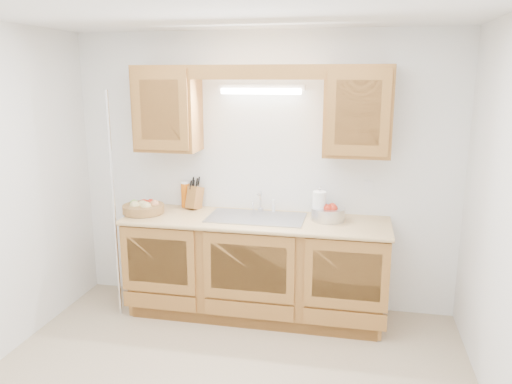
% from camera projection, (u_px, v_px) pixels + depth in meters
% --- Properties ---
extents(room, '(3.52, 3.50, 2.50)m').
position_uv_depth(room, '(217.00, 216.00, 3.12)').
color(room, tan).
rests_on(room, ground).
extents(base_cabinets, '(2.20, 0.60, 0.86)m').
position_uv_depth(base_cabinets, '(256.00, 268.00, 4.45)').
color(base_cabinets, '#A76931').
rests_on(base_cabinets, ground).
extents(countertop, '(2.30, 0.63, 0.04)m').
position_uv_depth(countertop, '(256.00, 221.00, 4.34)').
color(countertop, tan).
rests_on(countertop, base_cabinets).
extents(upper_cabinet_left, '(0.55, 0.33, 0.75)m').
position_uv_depth(upper_cabinet_left, '(168.00, 109.00, 4.43)').
color(upper_cabinet_left, '#A76931').
rests_on(upper_cabinet_left, room).
extents(upper_cabinet_right, '(0.55, 0.33, 0.75)m').
position_uv_depth(upper_cabinet_right, '(358.00, 111.00, 4.10)').
color(upper_cabinet_right, '#A76931').
rests_on(upper_cabinet_right, room).
extents(valance, '(2.20, 0.05, 0.12)m').
position_uv_depth(valance, '(256.00, 72.00, 4.06)').
color(valance, '#A76931').
rests_on(valance, room).
extents(fluorescent_fixture, '(0.76, 0.08, 0.08)m').
position_uv_depth(fluorescent_fixture, '(261.00, 89.00, 4.30)').
color(fluorescent_fixture, white).
rests_on(fluorescent_fixture, room).
extents(sink, '(0.84, 0.46, 0.36)m').
position_uv_depth(sink, '(256.00, 226.00, 4.37)').
color(sink, '#9E9EA3').
rests_on(sink, countertop).
extents(wire_shelf_pole, '(0.03, 0.03, 2.00)m').
position_uv_depth(wire_shelf_pole, '(114.00, 208.00, 4.31)').
color(wire_shelf_pole, silver).
rests_on(wire_shelf_pole, ground).
extents(outlet_plate, '(0.08, 0.01, 0.12)m').
position_uv_depth(outlet_plate, '(368.00, 188.00, 4.38)').
color(outlet_plate, white).
rests_on(outlet_plate, room).
extents(fruit_basket, '(0.45, 0.45, 0.12)m').
position_uv_depth(fruit_basket, '(144.00, 207.00, 4.50)').
color(fruit_basket, '#A37741').
rests_on(fruit_basket, countertop).
extents(knife_block, '(0.16, 0.20, 0.31)m').
position_uv_depth(knife_block, '(195.00, 197.00, 4.65)').
color(knife_block, '#A76931').
rests_on(knife_block, countertop).
extents(orange_canister, '(0.08, 0.08, 0.24)m').
position_uv_depth(orange_canister, '(185.00, 195.00, 4.69)').
color(orange_canister, '#D1600B').
rests_on(orange_canister, countertop).
extents(soap_bottle, '(0.09, 0.09, 0.17)m').
position_uv_depth(soap_bottle, '(321.00, 206.00, 4.43)').
color(soap_bottle, '#2462B5').
rests_on(soap_bottle, countertop).
extents(sponge, '(0.12, 0.10, 0.02)m').
position_uv_depth(sponge, '(320.00, 213.00, 4.47)').
color(sponge, '#CC333F').
rests_on(sponge, countertop).
extents(paper_towel, '(0.14, 0.14, 0.30)m').
position_uv_depth(paper_towel, '(319.00, 206.00, 4.27)').
color(paper_towel, silver).
rests_on(paper_towel, countertop).
extents(apple_bowl, '(0.34, 0.34, 0.15)m').
position_uv_depth(apple_bowl, '(328.00, 213.00, 4.27)').
color(apple_bowl, silver).
rests_on(apple_bowl, countertop).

